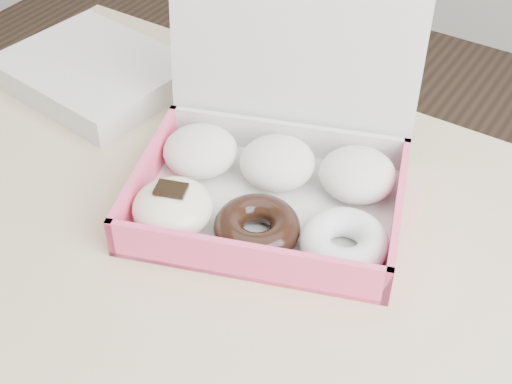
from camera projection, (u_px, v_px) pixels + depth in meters
The scene contains 3 objects.
table at pixel (253, 317), 0.86m from camera, with size 1.20×0.80×0.75m.
donut_box at pixel (269, 178), 0.88m from camera, with size 0.40×0.37×0.24m.
newspapers at pixel (94, 72), 1.09m from camera, with size 0.26×0.21×0.04m, color white.
Camera 1 is at (0.30, -0.46, 1.36)m, focal length 50.00 mm.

